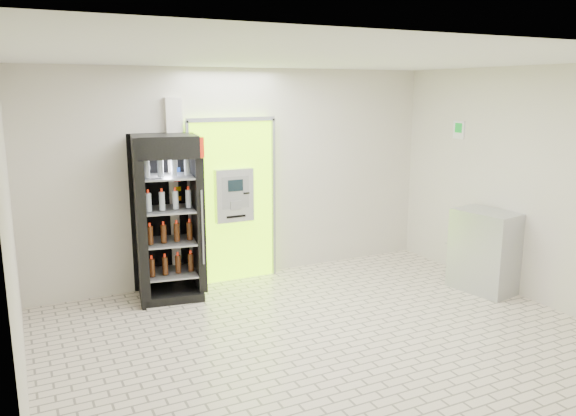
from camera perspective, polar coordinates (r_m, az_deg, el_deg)
ground at (r=6.34m, az=4.17°, el=-13.31°), size 6.00×6.00×0.00m
room_shell at (r=5.80m, az=4.44°, el=3.39°), size 6.00×6.00×6.00m
atm_assembly at (r=7.98m, az=-5.73°, el=0.84°), size 1.30×0.24×2.33m
pillar at (r=7.76m, az=-11.24°, el=1.32°), size 0.22×0.11×2.60m
beverage_cooler at (r=7.47m, az=-12.16°, el=-1.26°), size 0.91×0.85×2.14m
steel_cabinet at (r=8.09m, az=19.40°, el=-4.14°), size 0.70×0.92×1.11m
exit_sign at (r=8.68m, az=16.97°, el=7.61°), size 0.02×0.22×0.26m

